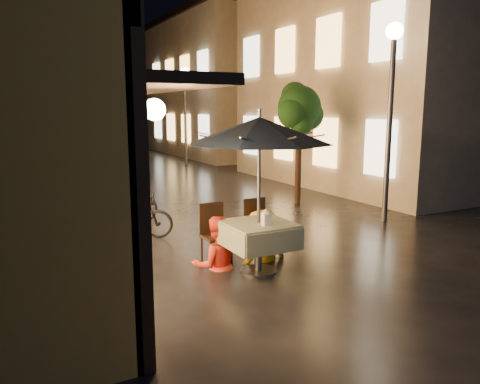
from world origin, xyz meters
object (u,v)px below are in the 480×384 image
cafe_table (259,235)px  person_orange (216,217)px  streetlamp_near (391,87)px  table_lantern (266,216)px  person_yellow (263,211)px  bicycle_0 (130,216)px  patio_umbrella (259,131)px

cafe_table → person_orange: (-0.46, 0.54, 0.21)m
streetlamp_near → table_lantern: size_ratio=16.92×
person_yellow → person_orange: bearing=-7.1°
person_orange → cafe_table: bearing=140.9°
person_yellow → bicycle_0: bearing=-60.4°
table_lantern → person_orange: size_ratio=0.16×
streetlamp_near → cafe_table: bearing=-159.3°
person_orange → bicycle_0: person_orange is taller
bicycle_0 → streetlamp_near: bearing=-78.7°
streetlamp_near → bicycle_0: streetlamp_near is taller
streetlamp_near → bicycle_0: bearing=167.1°
streetlamp_near → patio_umbrella: 4.50m
patio_umbrella → table_lantern: size_ratio=9.84×
cafe_table → bicycle_0: size_ratio=0.61×
table_lantern → person_orange: (-0.46, 0.75, -0.12)m
cafe_table → bicycle_0: 3.06m
patio_umbrella → person_orange: 1.53m
person_orange → person_yellow: 0.83m
streetlamp_near → cafe_table: size_ratio=4.27×
person_yellow → table_lantern: bearing=57.4°
streetlamp_near → person_orange: (-4.61, -1.03, -2.12)m
person_orange → table_lantern: bearing=132.1°
person_orange → streetlamp_near: bearing=-157.1°
table_lantern → bicycle_0: (-1.22, 3.01, -0.49)m
streetlamp_near → patio_umbrella: (-4.14, -1.57, -0.77)m
table_lantern → bicycle_0: bearing=112.1°
table_lantern → person_orange: 0.88m
cafe_table → patio_umbrella: bearing=-90.0°
table_lantern → person_yellow: size_ratio=0.15×
person_orange → person_yellow: person_yellow is taller
person_orange → patio_umbrella: bearing=140.9°
streetlamp_near → cafe_table: (-4.14, -1.57, -2.33)m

